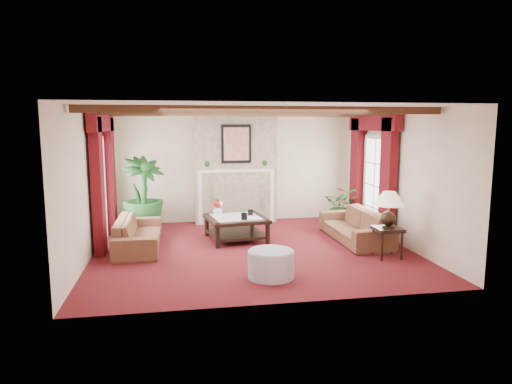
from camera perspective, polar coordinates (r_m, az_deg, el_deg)
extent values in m
plane|color=#460C14|center=(8.97, -0.43, -7.16)|extent=(6.00, 6.00, 0.00)
plane|color=white|center=(8.64, -0.45, 10.35)|extent=(6.00, 6.00, 0.00)
cube|color=beige|center=(11.40, -2.75, 3.10)|extent=(6.00, 0.02, 2.70)
cube|color=beige|center=(8.72, -20.27, 0.92)|extent=(0.02, 5.50, 2.70)
cube|color=beige|center=(9.66, 17.40, 1.75)|extent=(0.02, 5.50, 2.70)
imported|color=#3A0F15|center=(9.24, -14.48, -4.37)|extent=(2.09, 0.63, 0.81)
imported|color=#3A0F15|center=(9.74, 12.28, -3.50)|extent=(2.20, 0.67, 0.86)
imported|color=black|center=(10.68, -13.88, -2.25)|extent=(2.44, 2.53, 0.95)
imported|color=black|center=(11.17, 10.80, -2.25)|extent=(1.68, 1.69, 0.73)
cylinder|color=#928DA0|center=(7.33, 1.88, -9.01)|extent=(0.74, 0.74, 0.43)
imported|color=silver|center=(9.86, -4.80, -2.25)|extent=(0.29, 0.29, 0.19)
imported|color=black|center=(9.34, -0.67, -2.57)|extent=(0.22, 0.16, 0.28)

